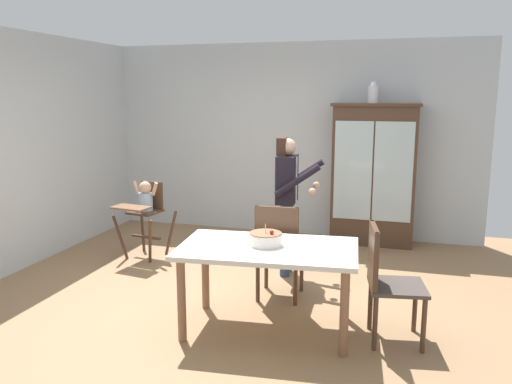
# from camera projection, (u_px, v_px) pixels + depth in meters

# --- Properties ---
(ground_plane) EXTENTS (6.24, 6.24, 0.00)m
(ground_plane) POSITION_uv_depth(u_px,v_px,m) (231.00, 299.00, 5.06)
(ground_plane) COLOR #93704C
(wall_back) EXTENTS (5.32, 0.06, 2.70)m
(wall_back) POSITION_uv_depth(u_px,v_px,m) (290.00, 140.00, 7.29)
(wall_back) COLOR silver
(wall_back) RESTS_ON ground_plane
(wall_left) EXTENTS (0.06, 5.32, 2.70)m
(wall_left) POSITION_uv_depth(u_px,v_px,m) (0.00, 154.00, 5.52)
(wall_left) COLOR silver
(wall_left) RESTS_ON ground_plane
(china_cabinet) EXTENTS (1.13, 0.48, 1.88)m
(china_cabinet) POSITION_uv_depth(u_px,v_px,m) (374.00, 174.00, 6.79)
(china_cabinet) COLOR #4C3323
(china_cabinet) RESTS_ON ground_plane
(ceramic_vase) EXTENTS (0.13, 0.13, 0.27)m
(ceramic_vase) POSITION_uv_depth(u_px,v_px,m) (373.00, 94.00, 6.61)
(ceramic_vase) COLOR white
(ceramic_vase) RESTS_ON china_cabinet
(high_chair_with_toddler) EXTENTS (0.65, 0.75, 0.95)m
(high_chair_with_toddler) POSITION_uv_depth(u_px,v_px,m) (145.00, 205.00, 6.26)
(high_chair_with_toddler) COLOR #4C3323
(high_chair_with_toddler) RESTS_ON ground_plane
(adult_person) EXTENTS (0.52, 0.50, 1.53)m
(adult_person) POSITION_uv_depth(u_px,v_px,m) (288.00, 189.00, 5.59)
(adult_person) COLOR #33425B
(adult_person) RESTS_ON ground_plane
(dining_table) EXTENTS (1.55, 0.99, 0.74)m
(dining_table) POSITION_uv_depth(u_px,v_px,m) (268.00, 258.00, 4.28)
(dining_table) COLOR silver
(dining_table) RESTS_ON ground_plane
(birthday_cake) EXTENTS (0.28, 0.28, 0.19)m
(birthday_cake) POSITION_uv_depth(u_px,v_px,m) (265.00, 239.00, 4.30)
(birthday_cake) COLOR white
(birthday_cake) RESTS_ON dining_table
(dining_chair_far_side) EXTENTS (0.46, 0.46, 0.96)m
(dining_chair_far_side) POSITION_uv_depth(u_px,v_px,m) (278.00, 246.00, 4.92)
(dining_chair_far_side) COLOR #4C3323
(dining_chair_far_side) RESTS_ON ground_plane
(dining_chair_right_end) EXTENTS (0.51, 0.51, 0.96)m
(dining_chair_right_end) POSITION_uv_depth(u_px,v_px,m) (385.00, 275.00, 4.11)
(dining_chair_right_end) COLOR #4C3323
(dining_chair_right_end) RESTS_ON ground_plane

